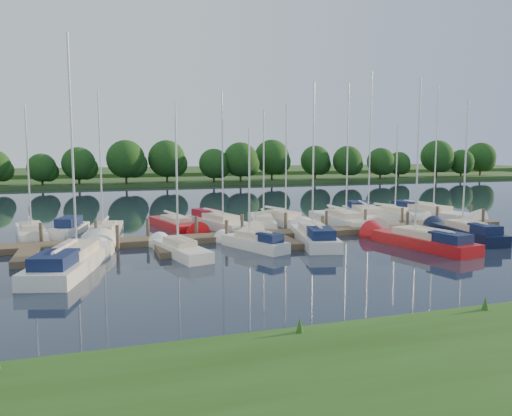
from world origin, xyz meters
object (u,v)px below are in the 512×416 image
object	(u,v)px
sailboat_n_5	(263,223)
sailboat_s_2	(253,244)
dock	(273,236)
sailboat_n_0	(31,234)
motorboat	(68,230)

from	to	relation	value
sailboat_n_5	sailboat_s_2	bearing A→B (deg)	82.63
sailboat_s_2	dock	bearing A→B (deg)	27.77
sailboat_n_0	motorboat	distance (m)	2.61
sailboat_n_0	sailboat_s_2	bearing A→B (deg)	138.17
sailboat_s_2	sailboat_n_5	bearing A→B (deg)	44.38
dock	sailboat_s_2	size ratio (longest dim) A/B	4.94
motorboat	sailboat_s_2	world-z (taller)	sailboat_s_2
sailboat_n_0	motorboat	bearing A→B (deg)	-172.31
sailboat_n_0	sailboat_s_2	world-z (taller)	sailboat_n_0
motorboat	sailboat_s_2	distance (m)	15.12
motorboat	sailboat_n_5	distance (m)	15.33
sailboat_n_0	sailboat_n_5	world-z (taller)	sailboat_n_5
sailboat_n_0	sailboat_s_2	distance (m)	16.68
sailboat_n_0	motorboat	size ratio (longest dim) A/B	1.76
motorboat	sailboat_s_2	bearing A→B (deg)	157.66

